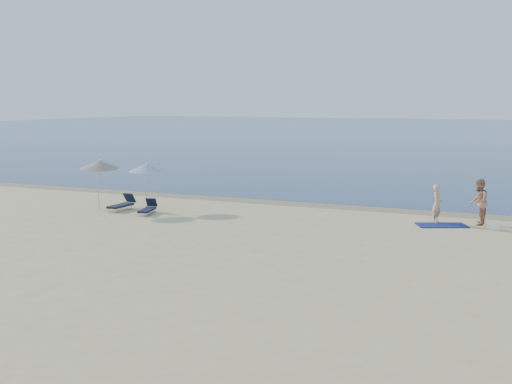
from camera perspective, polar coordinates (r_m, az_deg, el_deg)
ground at (r=14.16m, az=-12.83°, el=-13.29°), size 160.00×160.00×0.00m
sea at (r=110.97m, az=19.40°, el=4.99°), size 240.00×160.00×0.01m
wet_sand_strip at (r=31.42m, az=8.53°, el=-1.37°), size 240.00×1.60×0.00m
person_left at (r=28.03m, az=15.81°, el=-1.02°), size 0.47×0.65×1.65m
person_right at (r=28.18m, az=19.19°, el=-0.83°), size 0.77×0.97×1.93m
beach_towel at (r=27.68m, az=16.17°, el=-2.85°), size 2.29×1.83×0.03m
white_bag at (r=27.44m, az=20.43°, el=-2.84°), size 0.40×0.36×0.31m
umbrella_near at (r=31.15m, az=-9.67°, el=2.21°), size 2.12×2.14×2.28m
umbrella_far at (r=31.10m, az=-13.72°, el=2.39°), size 2.40×2.41×2.46m
lounger_left at (r=31.06m, az=-11.81°, el=-1.07°), size 0.57×1.66×0.73m
lounger_right at (r=29.76m, az=-9.59°, el=-1.46°), size 0.84×1.56×0.66m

